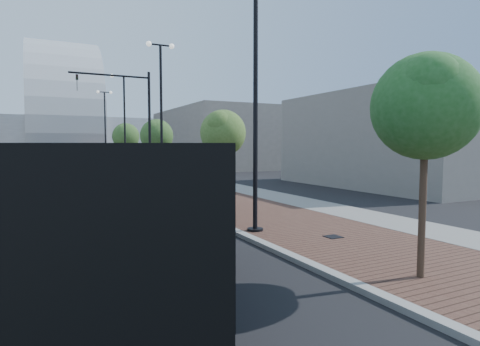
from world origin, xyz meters
name	(u,v)px	position (x,y,z in m)	size (l,w,h in m)	color
sidewalk	(143,174)	(3.50, 40.00, 0.06)	(7.00, 140.00, 0.12)	#4C2D23
concrete_strip	(168,173)	(6.20, 40.00, 0.07)	(2.40, 140.00, 0.13)	slate
curb	(109,175)	(0.00, 40.00, 0.07)	(0.30, 140.00, 0.14)	gray
dump_truck	(162,208)	(-2.98, 8.96, 1.32)	(6.44, 13.32, 3.12)	black
white_sedan	(118,201)	(-3.20, 15.12, 0.75)	(1.58, 4.54, 1.50)	white
dark_car_mid	(27,170)	(-7.32, 41.42, 0.73)	(2.43, 5.27, 1.46)	black
dark_car_far	(53,166)	(-4.92, 46.99, 0.79)	(2.20, 5.42, 1.57)	black
pedestrian	(215,174)	(5.53, 25.34, 0.94)	(0.69, 0.45, 1.89)	black
streetlight_1	(253,109)	(0.49, 10.00, 4.34)	(1.44, 0.56, 9.21)	black
streetlight_2	(161,117)	(0.60, 22.00, 4.82)	(1.72, 0.56, 9.28)	black
streetlight_3	(124,131)	(0.49, 34.00, 4.34)	(1.44, 0.56, 9.21)	black
streetlight_4	(105,130)	(0.60, 46.00, 4.82)	(1.72, 0.56, 9.28)	black
traffic_mast	(136,117)	(-0.30, 25.00, 4.98)	(5.09, 0.20, 8.00)	black
tree_0	(426,107)	(1.65, 4.02, 3.93)	(2.40, 2.35, 5.13)	#382619
tree_1	(224,133)	(1.65, 15.02, 3.66)	(2.22, 2.14, 4.75)	#382619
tree_2	(157,136)	(1.65, 27.02, 3.79)	(2.45, 2.41, 5.01)	#382619
tree_3	(126,137)	(1.65, 39.02, 3.96)	(2.67, 2.67, 5.30)	#382619
convention_center	(63,130)	(-2.00, 85.00, 6.00)	(50.00, 30.00, 50.00)	#A1A6AB
commercial_block_ne	(216,139)	(16.00, 50.00, 4.00)	(12.00, 22.00, 8.00)	#66615C
commercial_block_e	(394,140)	(18.00, 20.00, 3.50)	(10.00, 16.00, 7.00)	slate
utility_cover_1	(333,237)	(2.40, 8.00, 0.13)	(0.50, 0.50, 0.02)	black
utility_cover_2	(208,197)	(2.40, 19.00, 0.13)	(0.50, 0.50, 0.02)	black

